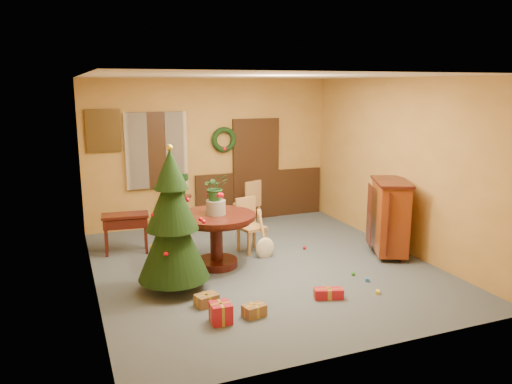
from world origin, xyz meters
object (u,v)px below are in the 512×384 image
sideboard (390,215)px  dining_table (216,230)px  christmas_tree (172,223)px  writing_desk (125,224)px  chair_near (249,223)px

sideboard → dining_table: bearing=169.5°
dining_table → sideboard: (2.82, -0.52, 0.09)m
christmas_tree → sideboard: christmas_tree is taller
dining_table → christmas_tree: bearing=-141.1°
writing_desk → sideboard: size_ratio=0.63×
chair_near → writing_desk: (-1.96, 0.65, 0.02)m
christmas_tree → sideboard: bearing=2.1°
christmas_tree → dining_table: bearing=38.9°
christmas_tree → chair_near: bearing=37.1°
dining_table → chair_near: (0.74, 0.52, -0.10)m
sideboard → chair_near: bearing=153.5°
dining_table → writing_desk: bearing=136.4°
christmas_tree → sideboard: size_ratio=1.60×
dining_table → christmas_tree: 1.11m
writing_desk → chair_near: bearing=-18.3°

